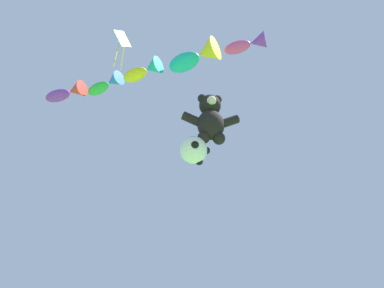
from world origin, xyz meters
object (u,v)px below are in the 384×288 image
teddy_bear_kite (211,118)px  fish_kite_goldfin (144,71)px  fish_kite_emerald (106,85)px  fish_kite_teal (195,57)px  fish_kite_magenta (247,44)px  diamond_kite (122,42)px  soccer_ball_kite (194,150)px  fish_kite_violet (67,93)px

teddy_bear_kite → fish_kite_goldfin: fish_kite_goldfin is taller
fish_kite_emerald → teddy_bear_kite: bearing=-29.2°
fish_kite_teal → fish_kite_magenta: bearing=-26.5°
fish_kite_teal → fish_kite_goldfin: (-2.23, 0.74, -0.33)m
diamond_kite → fish_kite_emerald: bearing=110.5°
teddy_bear_kite → diamond_kite: 4.79m
soccer_ball_kite → teddy_bear_kite: bearing=-14.8°
fish_kite_teal → fish_kite_violet: size_ratio=1.06×
soccer_ball_kite → fish_kite_teal: fish_kite_teal is taller
fish_kite_emerald → fish_kite_magenta: bearing=-25.2°
soccer_ball_kite → fish_kite_emerald: 6.54m
teddy_bear_kite → fish_kite_emerald: bearing=150.8°
fish_kite_goldfin → soccer_ball_kite: bearing=-30.7°
soccer_ball_kite → fish_kite_violet: fish_kite_violet is taller
fish_kite_magenta → fish_kite_emerald: (-6.03, 2.84, -0.14)m
soccer_ball_kite → fish_kite_magenta: bearing=-13.2°
soccer_ball_kite → fish_kite_teal: 5.03m
fish_kite_violet → diamond_kite: size_ratio=1.06×
fish_kite_emerald → fish_kite_goldfin: bearing=-31.5°
soccer_ball_kite → fish_kite_violet: (-5.87, 3.18, 4.78)m
diamond_kite → fish_kite_teal: bearing=15.8°
soccer_ball_kite → fish_kite_violet: bearing=151.6°
fish_kite_magenta → fish_kite_goldfin: bearing=157.7°
fish_kite_violet → fish_kite_emerald: bearing=-22.9°
fish_kite_magenta → fish_kite_goldfin: size_ratio=0.92×
fish_kite_emerald → fish_kite_violet: fish_kite_violet is taller
fish_kite_teal → fish_kite_goldfin: 2.37m
soccer_ball_kite → diamond_kite: 5.39m
diamond_kite → fish_kite_goldfin: bearing=63.8°
teddy_bear_kite → fish_kite_magenta: 3.98m
soccer_ball_kite → fish_kite_emerald: bearing=148.9°
diamond_kite → teddy_bear_kite: bearing=3.3°
fish_kite_teal → fish_kite_emerald: fish_kite_teal is taller
fish_kite_magenta → fish_kite_teal: 2.26m
teddy_bear_kite → fish_kite_goldfin: bearing=152.4°
teddy_bear_kite → fish_kite_magenta: (1.59, -0.35, 3.64)m
teddy_bear_kite → soccer_ball_kite: bearing=165.2°
soccer_ball_kite → fish_kite_emerald: fish_kite_emerald is taller
fish_kite_goldfin → fish_kite_violet: bearing=152.9°
teddy_bear_kite → fish_kite_violet: 8.08m
fish_kite_goldfin → diamond_kite: (-0.78, -1.59, -0.12)m
fish_kite_magenta → fish_kite_teal: fish_kite_teal is taller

